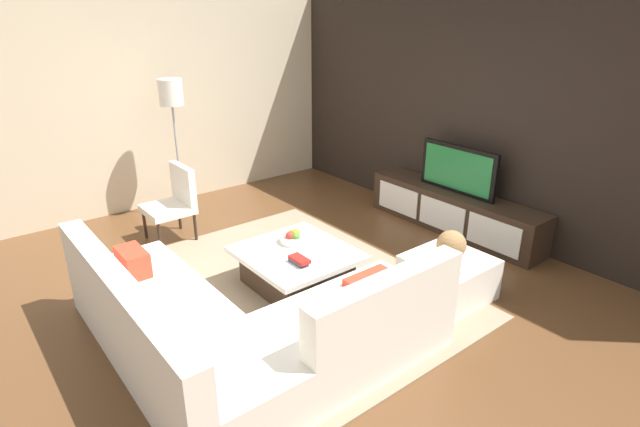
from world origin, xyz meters
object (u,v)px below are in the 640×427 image
fruit_bowl (294,238)px  television (458,169)px  media_console (453,211)px  floor_lamp (172,103)px  decorative_ball (451,245)px  coffee_table (297,268)px  ottoman (448,277)px  book_stack (299,260)px  accent_chair_near (175,199)px  sectional_couch (236,327)px

fruit_bowl → television: bearing=82.8°
media_console → floor_lamp: size_ratio=1.32×
television → fruit_bowl: bearing=-97.2°
media_console → decorative_ball: (0.94, -1.29, 0.29)m
floor_lamp → decorative_ball: bearing=16.8°
television → floor_lamp: 3.57m
coffee_table → floor_lamp: bearing=-178.7°
television → coffee_table: television is taller
ottoman → book_stack: 1.42m
accent_chair_near → fruit_bowl: accent_chair_near is taller
coffee_table → accent_chair_near: 1.89m
television → decorative_ball: (0.94, -1.29, -0.25)m
media_console → coffee_table: 2.30m
accent_chair_near → book_stack: 2.06m
media_console → ottoman: media_console is taller
media_console → ottoman: 1.60m
decorative_ball → accent_chair_near: bearing=-153.3°
media_console → floor_lamp: bearing=-137.8°
sectional_couch → floor_lamp: size_ratio=1.43×
floor_lamp → fruit_bowl: size_ratio=6.27×
floor_lamp → coffee_table: bearing=1.3°
decorative_ball → floor_lamp: bearing=-163.2°
decorative_ball → coffee_table: bearing=-135.9°
decorative_ball → book_stack: (-0.82, -1.14, -0.12)m
book_stack → fruit_bowl: bearing=150.5°
media_console → accent_chair_near: 3.34m
fruit_bowl → ottoman: bearing=36.9°
sectional_couch → book_stack: bearing=113.8°
floor_lamp → book_stack: 2.92m
coffee_table → ottoman: bearing=44.1°
coffee_table → floor_lamp: 2.80m
decorative_ball → television: bearing=126.0°
ottoman → media_console: bearing=126.0°
television → floor_lamp: (-2.60, -2.35, 0.68)m
television → accent_chair_near: 3.35m
coffee_table → book_stack: 0.33m
accent_chair_near → floor_lamp: (-0.68, 0.37, 0.98)m
coffee_table → decorative_ball: size_ratio=3.85×
ottoman → book_stack: size_ratio=3.26×
fruit_bowl → decorative_ball: 1.52m
coffee_table → decorative_ball: 1.48m
media_console → coffee_table: media_console is taller
floor_lamp → fruit_bowl: (2.32, 0.15, -1.04)m
fruit_bowl → book_stack: 0.46m
sectional_couch → fruit_bowl: size_ratio=8.95×
floor_lamp → ottoman: (3.54, 1.06, -1.27)m
coffee_table → book_stack: (0.22, -0.13, 0.21)m
sectional_couch → coffee_table: sectional_couch is taller
floor_lamp → book_stack: floor_lamp is taller
media_console → ottoman: bearing=-54.0°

